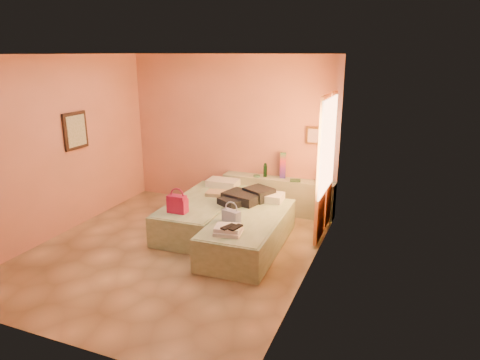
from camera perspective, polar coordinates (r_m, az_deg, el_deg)
The scene contains 16 objects.
ground at distance 6.51m, azimuth -8.93°, elevation -9.26°, with size 4.50×4.50×0.00m, color tan.
room_walls at distance 6.34m, azimuth -5.44°, elevation 7.19°, with size 4.02×4.51×2.81m.
headboard_ledge at distance 7.81m, azimuth 5.05°, elevation -2.05°, with size 2.05×0.30×0.65m, color #A7B090.
bed_left at distance 7.15m, azimuth -4.87°, elevation -4.49°, with size 0.90×2.00×0.50m, color #A3BC98.
bed_right at distance 6.41m, azimuth 1.19°, elevation -7.01°, with size 0.90×2.00×0.50m, color #A3BC98.
water_bottle at distance 7.76m, azimuth 3.38°, elevation 1.31°, with size 0.07×0.07×0.24m, color #12321A.
rainbow_box at distance 7.69m, azimuth 5.75°, elevation 1.95°, with size 0.10×0.10×0.46m, color #A31444.
small_dish at distance 7.77m, azimuth 2.24°, elevation 0.54°, with size 0.12×0.12×0.03m, color #437B57.
green_book at distance 7.55m, azimuth 7.38°, elevation -0.07°, with size 0.18×0.13×0.03m, color #24432A.
flower_vase at distance 7.53m, azimuth 10.75°, elevation 0.70°, with size 0.21×0.21×0.28m, color silver.
magenta_handbag at distance 6.51m, azimuth -8.33°, elevation -3.15°, with size 0.29×0.16×0.27m, color #A31444.
khaki_garment at distance 7.26m, azimuth -3.02°, elevation -1.76°, with size 0.36×0.29×0.06m, color tan.
clothes_pile at distance 6.89m, azimuth 0.75°, elevation -2.20°, with size 0.63×0.63×0.19m, color black.
blue_handbag at distance 6.10m, azimuth -1.17°, elevation -4.84°, with size 0.27×0.12×0.17m, color #3B528E.
towel_stack at distance 5.73m, azimuth -1.57°, elevation -6.71°, with size 0.35×0.30×0.10m, color silver.
sandal_pair at distance 5.67m, azimuth -1.12°, elevation -6.32°, with size 0.17×0.22×0.02m, color black.
Camera 1 is at (3.07, -4.99, 2.83)m, focal length 32.00 mm.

